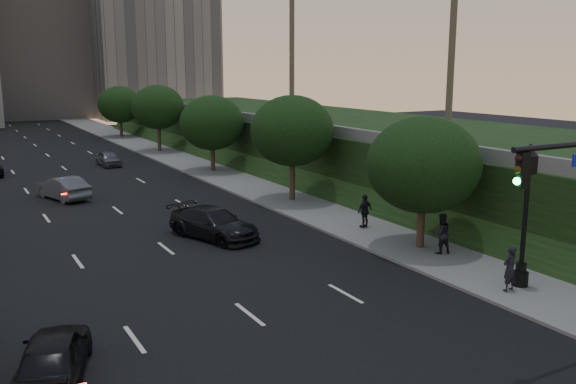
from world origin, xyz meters
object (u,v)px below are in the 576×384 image
pedestrian_a (510,268)px  pedestrian_b (441,233)px  sedan_near_left (53,355)px  sedan_near_right (214,224)px  pedestrian_c (365,211)px  street_lamp (525,223)px  sedan_mid_left (63,188)px  sedan_far_right (108,158)px

pedestrian_a → pedestrian_b: size_ratio=0.95×
sedan_near_left → sedan_near_right: bearing=-112.6°
pedestrian_c → street_lamp: bearing=77.4°
sedan_near_right → pedestrian_c: (7.50, -2.43, 0.27)m
sedan_near_left → pedestrian_b: size_ratio=2.30×
street_lamp → sedan_near_right: street_lamp is taller
sedan_near_left → pedestrian_a: bearing=-168.4°
sedan_mid_left → sedan_near_right: (4.91, -13.39, 0.01)m
pedestrian_b → pedestrian_a: bearing=89.8°
sedan_near_right → pedestrian_c: size_ratio=2.96×
sedan_mid_left → pedestrian_c: 20.11m
sedan_near_left → sedan_far_right: sedan_near_left is taller
sedan_near_left → pedestrian_b: bearing=-151.9°
sedan_mid_left → pedestrian_b: bearing=102.6°
sedan_mid_left → street_lamp: bearing=97.4°
pedestrian_a → sedan_near_left: bearing=-11.3°
sedan_near_left → sedan_mid_left: bearing=-82.5°
sedan_near_left → sedan_mid_left: sedan_mid_left is taller
sedan_near_left → street_lamp: bearing=-167.5°
sedan_near_left → pedestrian_c: (16.74, 8.53, 0.31)m
sedan_near_right → pedestrian_c: pedestrian_c is taller
sedan_near_left → pedestrian_a: (15.87, -1.65, 0.31)m
sedan_near_right → pedestrian_b: pedestrian_b is taller
sedan_near_right → pedestrian_a: 14.24m
sedan_mid_left → sedan_far_right: (5.86, 12.54, -0.10)m
sedan_mid_left → pedestrian_a: bearing=95.7°
sedan_far_right → pedestrian_a: 38.96m
sedan_far_right → street_lamp: bearing=-82.4°
sedan_near_left → pedestrian_a: 15.95m
sedan_far_right → pedestrian_c: bearing=-79.0°
sedan_near_left → pedestrian_c: size_ratio=2.40×
sedan_mid_left → pedestrian_c: pedestrian_c is taller
pedestrian_c → sedan_near_left: bearing=14.6°
street_lamp → sedan_mid_left: 28.70m
pedestrian_b → sedan_near_left: bearing=23.3°
street_lamp → sedan_near_right: size_ratio=1.08×
sedan_near_left → sedan_near_right: (9.24, 10.96, 0.04)m
pedestrian_a → sedan_mid_left: bearing=-71.4°
sedan_near_right → sedan_far_right: bearing=68.0°
sedan_far_right → pedestrian_b: 34.42m
sedan_mid_left → pedestrian_a: 28.45m
sedan_mid_left → sedan_far_right: sedan_mid_left is taller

